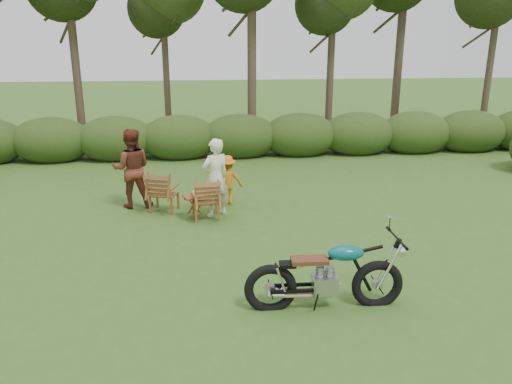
{
  "coord_description": "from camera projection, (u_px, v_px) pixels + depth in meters",
  "views": [
    {
      "loc": [
        -1.26,
        -7.19,
        3.77
      ],
      "look_at": [
        -0.25,
        1.98,
        0.9
      ],
      "focal_mm": 35.0,
      "sensor_mm": 36.0,
      "label": 1
    }
  ],
  "objects": [
    {
      "name": "motorcycle",
      "position": [
        323.0,
        306.0,
        7.31
      ],
      "size": [
        2.22,
        0.9,
        1.25
      ],
      "primitive_type": null,
      "rotation": [
        0.0,
        0.0,
        -0.03
      ],
      "color": "#0B9195",
      "rests_on": "ground"
    },
    {
      "name": "side_table",
      "position": [
        196.0,
        207.0,
        10.79
      ],
      "size": [
        0.6,
        0.55,
        0.51
      ],
      "primitive_type": null,
      "rotation": [
        0.0,
        0.0,
        0.3
      ],
      "color": "brown",
      "rests_on": "ground"
    },
    {
      "name": "adult_a",
      "position": [
        216.0,
        215.0,
        11.03
      ],
      "size": [
        0.75,
        0.67,
        1.73
      ],
      "primitive_type": "imported",
      "rotation": [
        0.0,
        0.0,
        3.64
      ],
      "color": "beige",
      "rests_on": "ground"
    },
    {
      "name": "ground",
      "position": [
        285.0,
        280.0,
        8.08
      ],
      "size": [
        80.0,
        80.0,
        0.0
      ],
      "primitive_type": "plane",
      "color": "#2F531B",
      "rests_on": "ground"
    },
    {
      "name": "lawn_chair_left",
      "position": [
        165.0,
        211.0,
        11.33
      ],
      "size": [
        0.8,
        0.8,
        0.93
      ],
      "primitive_type": null,
      "rotation": [
        0.0,
        0.0,
        2.84
      ],
      "color": "brown",
      "rests_on": "ground"
    },
    {
      "name": "adult_b",
      "position": [
        135.0,
        206.0,
        11.62
      ],
      "size": [
        0.92,
        0.73,
        1.83
      ],
      "primitive_type": "imported",
      "rotation": [
        0.0,
        0.0,
        3.19
      ],
      "color": "#5D281A",
      "rests_on": "ground"
    },
    {
      "name": "lawn_chair_right",
      "position": [
        206.0,
        218.0,
        10.85
      ],
      "size": [
        0.7,
        0.7,
        0.91
      ],
      "primitive_type": null,
      "rotation": [
        0.0,
        0.0,
        3.28
      ],
      "color": "brown",
      "rests_on": "ground"
    },
    {
      "name": "cup",
      "position": [
        195.0,
        193.0,
        10.74
      ],
      "size": [
        0.16,
        0.16,
        0.1
      ],
      "primitive_type": "imported",
      "rotation": [
        0.0,
        0.0,
        0.4
      ],
      "color": "#F0DEC6",
      "rests_on": "side_table"
    },
    {
      "name": "tree_line",
      "position": [
        253.0,
        36.0,
        16.24
      ],
      "size": [
        22.52,
        11.62,
        8.14
      ],
      "color": "#3C2B20",
      "rests_on": "ground"
    },
    {
      "name": "child",
      "position": [
        227.0,
        204.0,
        11.77
      ],
      "size": [
        0.83,
        0.58,
        1.18
      ],
      "primitive_type": "imported",
      "rotation": [
        0.0,
        0.0,
        3.34
      ],
      "color": "#C46912",
      "rests_on": "ground"
    }
  ]
}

